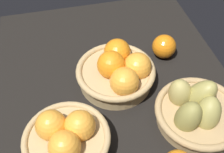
{
  "coord_description": "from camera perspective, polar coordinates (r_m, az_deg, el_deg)",
  "views": [
    {
      "loc": [
        58.07,
        -14.61,
        69.58
      ],
      "look_at": [
        2.81,
        -1.4,
        7.0
      ],
      "focal_mm": 45.35,
      "sensor_mm": 36.0,
      "label": 1
    }
  ],
  "objects": [
    {
      "name": "basket_near_right",
      "position": [
        0.72,
        -9.11,
        -12.38
      ],
      "size": [
        21.74,
        21.74,
        11.87
      ],
      "color": "tan",
      "rests_on": "market_tray"
    },
    {
      "name": "basket_far_right_pears",
      "position": [
        0.8,
        16.67,
        -6.64
      ],
      "size": [
        23.95,
        23.95,
        13.42
      ],
      "color": "tan",
      "rests_on": "market_tray"
    },
    {
      "name": "basket_center",
      "position": [
        0.85,
        1.38,
        1.11
      ],
      "size": [
        24.02,
        24.02,
        12.03
      ],
      "color": "tan",
      "rests_on": "market_tray"
    },
    {
      "name": "loose_orange_back_gap",
      "position": [
        0.96,
        10.45,
        5.98
      ],
      "size": [
        7.94,
        7.94,
        7.94
      ],
      "primitive_type": "sphere",
      "color": "orange",
      "rests_on": "market_tray"
    },
    {
      "name": "market_tray",
      "position": [
        0.91,
        0.44,
        -0.9
      ],
      "size": [
        84.0,
        72.0,
        3.0
      ],
      "primitive_type": "cube",
      "color": "black",
      "rests_on": "ground"
    }
  ]
}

